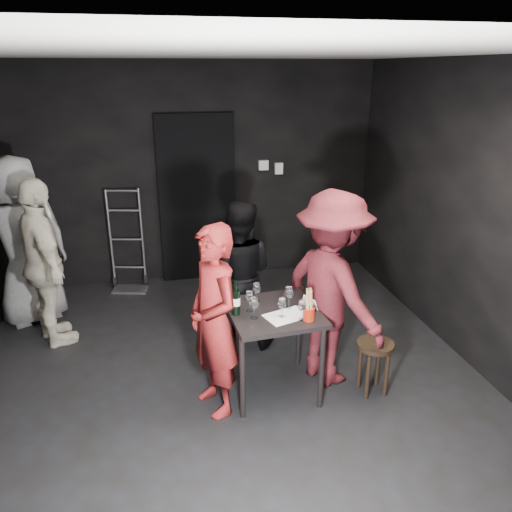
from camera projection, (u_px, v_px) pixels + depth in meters
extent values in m
cube|color=black|center=(229.00, 383.00, 4.39)|extent=(4.50, 5.00, 0.02)
cube|color=silver|center=(221.00, 52.00, 3.44)|extent=(4.50, 5.00, 0.02)
cube|color=black|center=(196.00, 175.00, 6.20)|extent=(4.50, 0.04, 2.70)
cube|color=black|center=(339.00, 476.00, 1.62)|extent=(4.50, 0.04, 2.70)
cube|color=black|center=(481.00, 221.00, 4.34)|extent=(0.04, 5.00, 2.70)
cube|color=black|center=(197.00, 200.00, 6.25)|extent=(0.95, 0.10, 2.10)
cube|color=#B7B7B2|center=(263.00, 165.00, 6.28)|extent=(0.12, 0.06, 0.12)
cube|color=#B7B7B2|center=(279.00, 168.00, 6.34)|extent=(0.10, 0.06, 0.14)
cylinder|color=#B2B2B7|center=(111.00, 240.00, 6.07)|extent=(0.03, 0.03, 1.26)
cylinder|color=#B2B2B7|center=(142.00, 238.00, 6.14)|extent=(0.03, 0.03, 1.26)
cube|color=#B2B2B7|center=(131.00, 289.00, 6.21)|extent=(0.42, 0.23, 0.03)
cylinder|color=black|center=(115.00, 281.00, 6.29)|extent=(0.04, 0.16, 0.16)
cylinder|color=black|center=(146.00, 278.00, 6.36)|extent=(0.04, 0.16, 0.16)
cube|color=black|center=(274.00, 313.00, 4.06)|extent=(0.72, 0.72, 0.04)
cylinder|color=black|center=(242.00, 379.00, 3.84)|extent=(0.04, 0.04, 0.71)
cylinder|color=black|center=(322.00, 369.00, 3.96)|extent=(0.04, 0.04, 0.71)
cylinder|color=black|center=(229.00, 338.00, 4.42)|extent=(0.04, 0.04, 0.71)
cylinder|color=black|center=(299.00, 330.00, 4.55)|extent=(0.04, 0.04, 0.71)
cylinder|color=black|center=(375.00, 345.00, 4.12)|extent=(0.31, 0.31, 0.04)
cylinder|color=black|center=(378.00, 364.00, 4.30)|extent=(0.04, 0.04, 0.41)
cylinder|color=black|center=(360.00, 366.00, 4.27)|extent=(0.04, 0.04, 0.41)
cylinder|color=black|center=(368.00, 377.00, 4.12)|extent=(0.04, 0.04, 0.41)
cylinder|color=black|center=(386.00, 375.00, 4.15)|extent=(0.04, 0.04, 0.41)
imported|color=maroon|center=(214.00, 319.00, 3.81)|extent=(0.56, 0.68, 1.61)
imported|color=black|center=(238.00, 277.00, 4.81)|extent=(0.77, 0.56, 1.42)
imported|color=#55171D|center=(333.00, 277.00, 4.15)|extent=(1.03, 1.37, 1.93)
imported|color=beige|center=(43.00, 255.00, 4.73)|extent=(0.94, 1.21, 1.86)
imported|color=gray|center=(21.00, 225.00, 5.12)|extent=(1.20, 0.99, 2.16)
cube|color=white|center=(286.00, 316.00, 3.96)|extent=(0.39, 0.32, 0.00)
cylinder|color=black|center=(236.00, 302.00, 3.96)|extent=(0.07, 0.07, 0.21)
cylinder|color=black|center=(236.00, 285.00, 3.91)|extent=(0.03, 0.03, 0.08)
cylinder|color=white|center=(236.00, 301.00, 3.96)|extent=(0.07, 0.07, 0.07)
cylinder|color=#9A1C0C|center=(309.00, 314.00, 3.88)|extent=(0.09, 0.09, 0.10)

